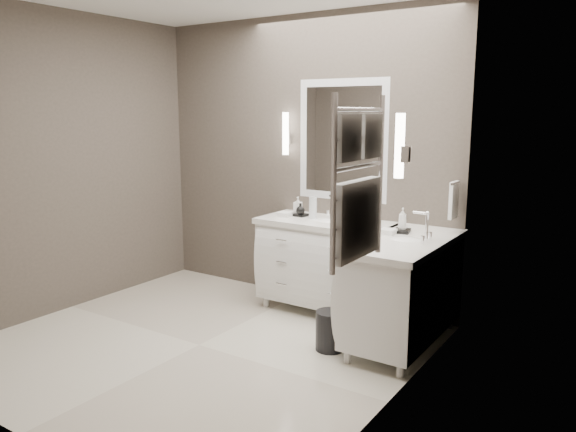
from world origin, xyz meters
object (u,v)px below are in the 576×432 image
Objects in this scene: vanity_back at (327,260)px; towel_ladder at (358,191)px; vanity_right at (404,285)px; waste_bin at (330,331)px.

towel_ladder is (1.10, -1.63, 0.91)m from vanity_back.
vanity_right reaches higher than waste_bin.
towel_ladder is (0.23, -1.30, 0.91)m from vanity_right.
towel_ladder is 1.66m from waste_bin.
vanity_back reaches higher than waste_bin.
vanity_back is 1.38× the size of towel_ladder.
vanity_right is 1.60m from towel_ladder.
towel_ladder reaches higher than vanity_right.
vanity_back is at bearing 159.62° from vanity_right.
vanity_back is 0.93m from vanity_right.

